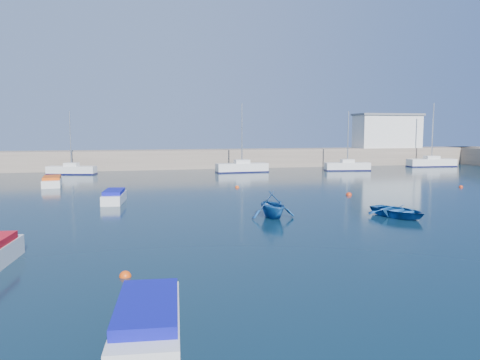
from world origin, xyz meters
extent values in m
plane|color=#0B2130|center=(0.00, 0.00, 0.00)|extent=(220.00, 220.00, 0.00)
cube|color=gray|center=(0.00, 46.00, 1.30)|extent=(96.00, 4.50, 2.60)
cube|color=silver|center=(30.00, 46.00, 5.10)|extent=(10.00, 4.00, 5.00)
cube|color=silver|center=(-16.25, 40.17, 0.50)|extent=(6.00, 3.09, 1.00)
cylinder|color=#B7BABC|center=(-16.25, 40.17, 4.33)|extent=(0.15, 0.15, 6.64)
cube|color=silver|center=(4.62, 37.99, 0.58)|extent=(6.67, 2.15, 1.15)
cylinder|color=#B7BABC|center=(4.62, 37.99, 4.94)|extent=(0.17, 0.17, 7.58)
cube|color=silver|center=(18.86, 37.06, 0.53)|extent=(6.07, 2.53, 1.07)
cylinder|color=#B7BABC|center=(18.86, 37.06, 4.45)|extent=(0.16, 0.16, 6.77)
cube|color=silver|center=(34.07, 40.38, 0.57)|extent=(7.22, 2.53, 1.13)
cylinder|color=#B7BABC|center=(34.07, 40.38, 5.21)|extent=(0.16, 0.16, 8.15)
cube|color=silver|center=(-10.68, 16.00, 0.35)|extent=(1.83, 4.04, 0.70)
cube|color=#0D0F8F|center=(-10.68, 16.00, 0.83)|extent=(1.64, 3.06, 0.26)
cube|color=silver|center=(-16.77, 28.15, 0.35)|extent=(2.01, 4.76, 0.70)
cube|color=#C3430A|center=(-16.77, 28.15, 0.83)|extent=(1.83, 3.60, 0.26)
cube|color=silver|center=(-9.27, -8.05, 0.39)|extent=(2.07, 4.75, 0.79)
cube|color=#0D0F8F|center=(-9.27, -8.05, 0.93)|extent=(1.88, 3.59, 0.29)
imported|color=#154992|center=(6.63, 5.67, 0.39)|extent=(3.76, 4.40, 0.77)
imported|color=#154992|center=(-1.02, 7.37, 0.82)|extent=(2.86, 3.26, 1.64)
sphere|color=#E0450B|center=(-9.86, -2.46, 0.00)|extent=(0.45, 0.45, 0.45)
sphere|color=#BB2D0E|center=(8.21, 15.43, 0.00)|extent=(0.50, 0.50, 0.50)
sphere|color=#E0450B|center=(0.34, 22.61, 0.00)|extent=(0.40, 0.40, 0.40)
sphere|color=#BB2D0E|center=(21.01, 17.86, 0.00)|extent=(0.39, 0.39, 0.39)
camera|label=1|loc=(-9.70, -19.84, 5.43)|focal=35.00mm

